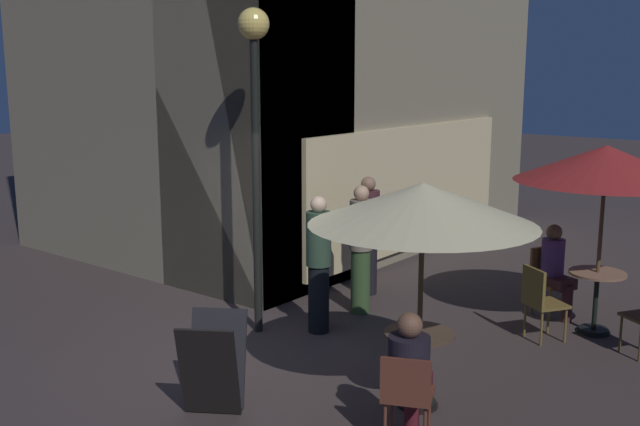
% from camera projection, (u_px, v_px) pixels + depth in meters
% --- Properties ---
extents(ground_plane, '(60.00, 60.00, 0.00)m').
position_uv_depth(ground_plane, '(233.00, 364.00, 8.34)').
color(ground_plane, '#3C3230').
extents(street_lamp_near_corner, '(0.37, 0.37, 3.96)m').
position_uv_depth(street_lamp_near_corner, '(255.00, 93.00, 8.81)').
color(street_lamp_near_corner, black).
rests_on(street_lamp_near_corner, ground).
extents(menu_sandwich_board, '(0.85, 0.82, 0.93)m').
position_uv_depth(menu_sandwich_board, '(213.00, 365.00, 7.09)').
color(menu_sandwich_board, black).
rests_on(menu_sandwich_board, ground).
extents(cafe_table_0, '(0.68, 0.68, 0.76)m').
position_uv_depth(cafe_table_0, '(419.00, 354.00, 7.20)').
color(cafe_table_0, black).
rests_on(cafe_table_0, ground).
extents(cafe_table_1, '(0.69, 0.69, 0.79)m').
position_uv_depth(cafe_table_1, '(596.00, 290.00, 9.21)').
color(cafe_table_1, black).
rests_on(cafe_table_1, ground).
extents(patio_umbrella_0, '(2.17, 2.17, 2.22)m').
position_uv_depth(patio_umbrella_0, '(423.00, 205.00, 6.92)').
color(patio_umbrella_0, black).
rests_on(patio_umbrella_0, ground).
extents(patio_umbrella_1, '(2.17, 2.17, 2.36)m').
position_uv_depth(patio_umbrella_1, '(606.00, 164.00, 8.91)').
color(patio_umbrella_1, black).
rests_on(patio_umbrella_1, ground).
extents(cafe_chair_0, '(0.57, 0.57, 0.86)m').
position_uv_depth(cafe_chair_0, '(407.00, 391.00, 6.41)').
color(cafe_chair_0, brown).
rests_on(cafe_chair_0, ground).
extents(cafe_chair_1, '(0.59, 0.59, 0.92)m').
position_uv_depth(cafe_chair_1, '(540.00, 297.00, 8.96)').
color(cafe_chair_1, brown).
rests_on(cafe_chair_1, ground).
extents(cafe_chair_3, '(0.54, 0.54, 0.91)m').
position_uv_depth(cafe_chair_3, '(546.00, 275.00, 9.96)').
color(cafe_chair_3, brown).
rests_on(cafe_chair_3, ground).
extents(patron_seated_0, '(0.55, 0.48, 1.20)m').
position_uv_depth(patron_seated_0, '(409.00, 367.00, 6.52)').
color(patron_seated_0, '#551820').
rests_on(patron_seated_0, ground).
extents(patron_seated_1, '(0.42, 0.51, 1.25)m').
position_uv_depth(patron_seated_1, '(555.00, 266.00, 9.80)').
color(patron_seated_1, '#422123').
rests_on(patron_seated_1, ground).
extents(patron_standing_2, '(0.31, 0.31, 1.73)m').
position_uv_depth(patron_standing_2, '(319.00, 264.00, 9.19)').
color(patron_standing_2, black).
rests_on(patron_standing_2, ground).
extents(patron_standing_3, '(0.31, 0.31, 1.75)m').
position_uv_depth(patron_standing_3, '(361.00, 249.00, 9.93)').
color(patron_standing_3, '#344F29').
rests_on(patron_standing_3, ground).
extents(patron_standing_4, '(0.34, 0.34, 1.74)m').
position_uv_depth(patron_standing_4, '(368.00, 235.00, 10.78)').
color(patron_standing_4, black).
rests_on(patron_standing_4, ground).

